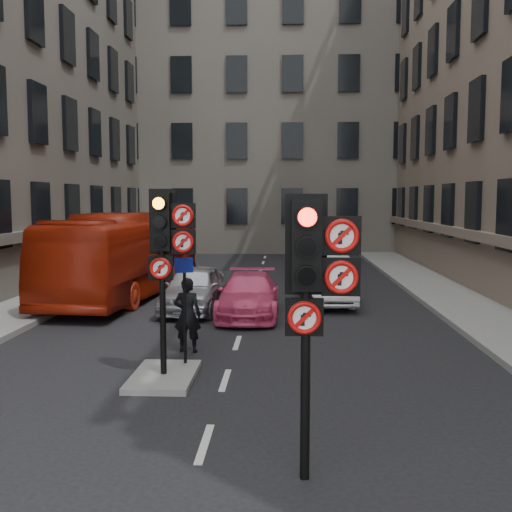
# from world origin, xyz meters

# --- Properties ---
(pavement_left) EXTENTS (3.00, 50.00, 0.16)m
(pavement_left) POSITION_xyz_m (-7.20, 12.00, 0.08)
(pavement_left) COLOR gray
(pavement_left) RESTS_ON ground
(pavement_right) EXTENTS (3.00, 50.00, 0.16)m
(pavement_right) POSITION_xyz_m (7.20, 12.00, 0.08)
(pavement_right) COLOR gray
(pavement_right) RESTS_ON ground
(centre_island) EXTENTS (1.20, 2.00, 0.12)m
(centre_island) POSITION_xyz_m (-1.20, 5.00, 0.06)
(centre_island) COLOR gray
(centre_island) RESTS_ON ground
(building_far) EXTENTS (30.00, 14.00, 20.00)m
(building_far) POSITION_xyz_m (0.00, 38.00, 10.00)
(building_far) COLOR #6D665C
(building_far) RESTS_ON ground
(signal_near) EXTENTS (0.91, 0.40, 3.58)m
(signal_near) POSITION_xyz_m (1.49, 0.99, 2.58)
(signal_near) COLOR black
(signal_near) RESTS_ON ground
(signal_far) EXTENTS (0.91, 0.40, 3.58)m
(signal_far) POSITION_xyz_m (-1.11, 4.99, 2.70)
(signal_far) COLOR black
(signal_far) RESTS_ON centre_island
(car_silver) EXTENTS (1.93, 4.24, 1.41)m
(car_silver) POSITION_xyz_m (-1.66, 12.11, 0.70)
(car_silver) COLOR #B6BABF
(car_silver) RESTS_ON ground
(car_white) EXTENTS (1.79, 4.75, 1.55)m
(car_white) POSITION_xyz_m (2.53, 13.85, 0.77)
(car_white) COLOR silver
(car_white) RESTS_ON ground
(car_pink) EXTENTS (1.77, 4.34, 1.26)m
(car_pink) POSITION_xyz_m (0.08, 11.38, 0.63)
(car_pink) COLOR #E64379
(car_pink) RESTS_ON ground
(bus_red) EXTENTS (3.36, 10.88, 2.98)m
(bus_red) POSITION_xyz_m (-4.50, 14.94, 1.49)
(bus_red) COLOR #9A1E0B
(bus_red) RESTS_ON ground
(motorcycle) EXTENTS (0.56, 1.55, 0.91)m
(motorcycle) POSITION_xyz_m (1.88, 10.65, 0.45)
(motorcycle) COLOR black
(motorcycle) RESTS_ON ground
(motorcyclist) EXTENTS (0.66, 0.45, 1.73)m
(motorcyclist) POSITION_xyz_m (-1.07, 7.10, 0.86)
(motorcyclist) COLOR black
(motorcyclist) RESTS_ON ground
(info_sign) EXTENTS (0.37, 0.16, 2.19)m
(info_sign) POSITION_xyz_m (-0.90, 5.73, 1.54)
(info_sign) COLOR black
(info_sign) RESTS_ON centre_island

